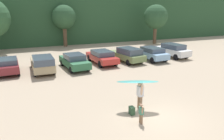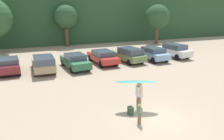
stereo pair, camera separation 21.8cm
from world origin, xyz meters
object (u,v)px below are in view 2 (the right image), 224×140
object	(u,v)px
parked_car_maroon	(9,65)
backpack_dropped	(131,111)
person_adult	(139,94)
person_child	(140,113)
parked_car_tan	(43,63)
parked_car_sky_blue	(153,53)
parked_car_white	(174,50)
surfboard_teal	(137,82)
parked_car_forest_green	(75,61)
parked_car_olive_green	(128,54)
parked_car_red	(103,56)

from	to	relation	value
parked_car_maroon	backpack_dropped	bearing A→B (deg)	-152.74
person_adult	person_child	distance (m)	1.76
parked_car_tan	parked_car_sky_blue	bearing A→B (deg)	-89.23
parked_car_sky_blue	backpack_dropped	bearing A→B (deg)	139.56
parked_car_white	surfboard_teal	size ratio (longest dim) A/B	1.91
parked_car_tan	surfboard_teal	distance (m)	10.94
parked_car_forest_green	person_adult	distance (m)	10.26
parked_car_forest_green	surfboard_teal	world-z (taller)	surfboard_teal
surfboard_teal	parked_car_white	bearing A→B (deg)	-113.51
backpack_dropped	parked_car_sky_blue	bearing A→B (deg)	52.53
parked_car_tan	person_adult	bearing A→B (deg)	-156.58
parked_car_maroon	parked_car_olive_green	world-z (taller)	parked_car_olive_green
parked_car_white	backpack_dropped	distance (m)	16.09
parked_car_maroon	parked_car_tan	bearing A→B (deg)	-106.43
parked_car_sky_blue	person_adult	bearing A→B (deg)	140.99
parked_car_white	person_adult	xyz separation A→B (m)	(-10.68, -10.77, 0.05)
parked_car_maroon	parked_car_forest_green	size ratio (longest dim) A/B	0.87
parked_car_sky_blue	person_adult	size ratio (longest dim) A/B	2.62
person_adult	surfboard_teal	world-z (taller)	surfboard_teal
surfboard_teal	parked_car_tan	bearing A→B (deg)	-45.44
parked_car_sky_blue	parked_car_white	distance (m)	3.24
parked_car_forest_green	backpack_dropped	world-z (taller)	parked_car_forest_green
parked_car_red	parked_car_olive_green	world-z (taller)	parked_car_olive_green
parked_car_red	backpack_dropped	world-z (taller)	parked_car_red
parked_car_tan	person_adult	world-z (taller)	person_adult
person_adult	backpack_dropped	size ratio (longest dim) A/B	3.57
parked_car_tan	backpack_dropped	world-z (taller)	parked_car_tan
parked_car_forest_green	parked_car_red	world-z (taller)	parked_car_forest_green
backpack_dropped	surfboard_teal	bearing A→B (deg)	42.71
parked_car_maroon	parked_car_tan	distance (m)	3.00
parked_car_sky_blue	person_child	world-z (taller)	parked_car_sky_blue
parked_car_red	person_adult	world-z (taller)	person_adult
parked_car_white	person_adult	size ratio (longest dim) A/B	2.93
person_child	surfboard_teal	size ratio (longest dim) A/B	0.43
parked_car_tan	parked_car_forest_green	bearing A→B (deg)	-89.82
parked_car_maroon	backpack_dropped	world-z (taller)	parked_car_maroon
parked_car_forest_green	parked_car_olive_green	xyz separation A→B (m)	(6.01, 0.58, 0.06)
parked_car_maroon	backpack_dropped	xyz separation A→B (m)	(6.48, -11.39, -0.53)
parked_car_forest_green	parked_car_red	distance (m)	3.25
backpack_dropped	parked_car_white	bearing A→B (deg)	44.52
parked_car_olive_green	surfboard_teal	xyz separation A→B (m)	(-4.76, -10.64, 0.80)
parked_car_red	person_child	size ratio (longest dim) A/B	4.59
parked_car_maroon	parked_car_olive_green	size ratio (longest dim) A/B	0.83
parked_car_white	backpack_dropped	world-z (taller)	parked_car_white
backpack_dropped	parked_car_maroon	bearing A→B (deg)	119.62
parked_car_red	parked_car_white	size ratio (longest dim) A/B	1.03
person_child	backpack_dropped	distance (m)	1.09
parked_car_maroon	parked_car_white	distance (m)	17.94
parked_car_olive_green	parked_car_sky_blue	distance (m)	2.89
parked_car_maroon	parked_car_sky_blue	size ratio (longest dim) A/B	0.98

